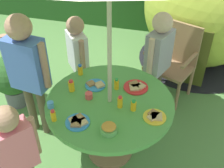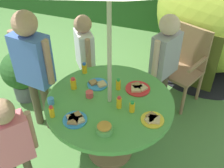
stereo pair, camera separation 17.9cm
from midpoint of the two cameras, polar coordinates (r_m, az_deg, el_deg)
ground_plane at (r=3.05m, az=1.33°, el=-13.80°), size 10.00×10.00×0.02m
garden_table at (r=2.61m, az=1.52°, el=-5.77°), size 1.18×1.18×0.71m
wooden_chair at (r=3.51m, az=15.75°, el=4.68°), size 0.66×0.60×0.97m
dome_tent at (r=4.18m, az=22.57°, el=13.85°), size 2.01×2.01×1.76m
potted_plant at (r=3.58m, az=-16.91°, el=2.21°), size 0.49×0.49×0.68m
child_in_grey_shirt at (r=3.06m, az=12.67°, el=5.93°), size 0.29×0.40×1.26m
child_in_white_shirt at (r=3.20m, az=-4.11°, el=7.04°), size 0.32×0.34×1.17m
child_in_blue_shirt at (r=2.81m, az=-14.44°, el=4.82°), size 0.47×0.25×1.41m
child_in_pink_shirt at (r=2.29m, az=-18.06°, el=-11.20°), size 0.31×0.33×1.13m
snack_bowl at (r=2.23m, az=0.74°, el=-9.20°), size 0.14×0.14×0.08m
plate_near_left at (r=2.66m, az=7.30°, el=-0.92°), size 0.24×0.24×0.03m
plate_center_front at (r=2.37m, az=10.54°, el=-7.25°), size 0.20×0.20×0.03m
plate_near_right at (r=2.70m, az=-1.10°, el=-0.04°), size 0.20×0.20×0.03m
plate_center_back at (r=2.34m, az=-5.48°, el=-7.32°), size 0.21×0.21×0.03m
juice_bottle_far_left at (r=2.40m, az=6.33°, el=-4.80°), size 0.05×0.05×0.11m
juice_bottle_far_right at (r=2.37m, az=-10.26°, el=-5.75°), size 0.04×0.04×0.11m
juice_bottle_mid_left at (r=2.64m, az=-6.08°, el=0.02°), size 0.06×0.06×0.12m
juice_bottle_mid_right at (r=2.85m, az=-3.94°, el=3.21°), size 0.05×0.05×0.12m
juice_bottle_front_edge at (r=2.62m, az=3.26°, el=-0.16°), size 0.05×0.05×0.12m
juice_bottle_back_edge at (r=2.42m, az=3.60°, el=-3.92°), size 0.05×0.05×0.12m
cup_near at (r=2.55m, az=-2.68°, el=-2.18°), size 0.07×0.07×0.06m
cup_far at (r=2.51m, az=-10.56°, el=-3.54°), size 0.06×0.06×0.06m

